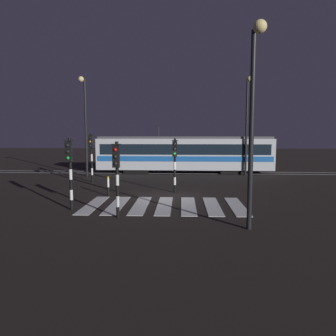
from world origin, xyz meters
name	(u,v)px	position (x,y,z in m)	size (l,w,h in m)	color
ground_plane	(167,197)	(0.00, 0.00, 0.00)	(120.00, 120.00, 0.00)	black
rail_near	(174,174)	(0.00, 10.52, 0.01)	(80.00, 0.12, 0.03)	#59595E
rail_far	(174,172)	(0.00, 11.95, 0.01)	(80.00, 0.12, 0.03)	#59595E
crosswalk_zebra	(164,206)	(0.00, -2.14, 0.01)	(7.73, 4.13, 0.02)	silver
traffic_light_median_centre	(175,157)	(0.39, 1.35, 2.12)	(0.36, 0.42, 3.21)	black
traffic_light_corner_near_left	(70,163)	(-4.19, -3.34, 2.18)	(0.36, 0.42, 3.30)	black
traffic_light_corner_far_left	(91,150)	(-5.74, 5.30, 2.32)	(0.36, 0.42, 3.52)	black
traffic_light_kerb_mid_left	(117,168)	(-1.80, -4.55, 2.09)	(0.36, 0.42, 3.17)	black
street_lamp_near_kerb	(254,104)	(3.34, -6.10, 4.50)	(0.44, 1.21, 7.09)	black
street_lamp_trackside_right	(247,115)	(6.07, 9.54, 5.00)	(0.44, 1.21, 8.00)	black
street_lamp_trackside_left	(85,115)	(-7.06, 8.23, 4.94)	(0.44, 1.21, 7.89)	black
tram	(184,153)	(0.93, 11.23, 1.75)	(15.51, 2.58, 4.15)	silver
bollard_island_edge	(108,186)	(-3.31, 0.17, 0.56)	(0.12, 0.12, 1.11)	black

